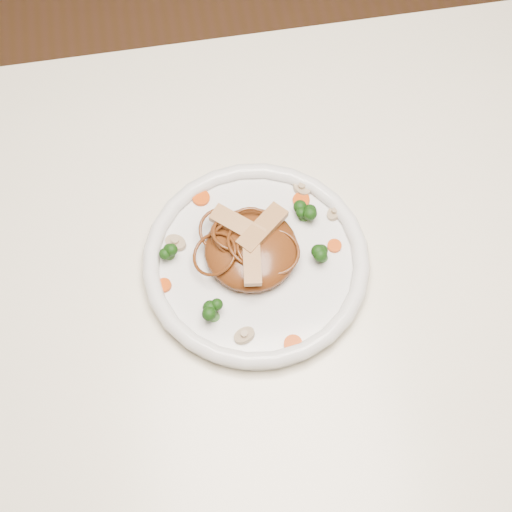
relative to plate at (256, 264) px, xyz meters
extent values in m
plane|color=brown|center=(0.05, -0.04, -0.76)|extent=(4.00, 4.00, 0.00)
cube|color=beige|center=(0.05, -0.04, -0.03)|extent=(1.20, 0.80, 0.04)
cylinder|color=white|center=(0.00, 0.00, 0.00)|extent=(0.27, 0.27, 0.02)
ellipsoid|color=#5D2D11|center=(0.00, 0.01, 0.02)|extent=(0.15, 0.15, 0.04)
cube|color=tan|center=(0.01, 0.02, 0.04)|extent=(0.07, 0.06, 0.01)
cube|color=tan|center=(-0.02, 0.03, 0.04)|extent=(0.06, 0.06, 0.01)
cube|color=tan|center=(-0.01, -0.01, 0.04)|extent=(0.03, 0.06, 0.01)
cylinder|color=#EB4E08|center=(0.07, 0.07, 0.01)|extent=(0.02, 0.02, 0.00)
cylinder|color=#EB4E08|center=(-0.11, -0.01, 0.01)|extent=(0.02, 0.02, 0.00)
cylinder|color=#EB4E08|center=(0.10, 0.00, 0.01)|extent=(0.02, 0.02, 0.00)
cylinder|color=#EB4E08|center=(-0.05, 0.10, 0.01)|extent=(0.02, 0.02, 0.00)
cylinder|color=#EB4E08|center=(0.02, -0.11, 0.01)|extent=(0.02, 0.02, 0.00)
cylinder|color=tan|center=(-0.03, -0.09, 0.01)|extent=(0.03, 0.03, 0.01)
cylinder|color=tan|center=(0.10, 0.05, 0.01)|extent=(0.03, 0.03, 0.01)
cylinder|color=tan|center=(-0.09, 0.04, 0.01)|extent=(0.04, 0.04, 0.01)
cylinder|color=tan|center=(0.07, 0.09, 0.01)|extent=(0.03, 0.03, 0.01)
camera|label=1|loc=(-0.07, -0.39, 0.80)|focal=52.73mm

